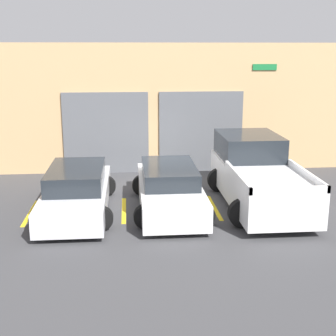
% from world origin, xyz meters
% --- Properties ---
extents(ground_plane, '(28.00, 28.00, 0.00)m').
position_xyz_m(ground_plane, '(0.00, 0.00, 0.00)').
color(ground_plane, '#3D3D3F').
extents(shophouse_building, '(14.13, 0.68, 4.72)m').
position_xyz_m(shophouse_building, '(-0.01, 3.29, 2.33)').
color(shophouse_building, tan).
rests_on(shophouse_building, ground).
extents(pickup_truck, '(2.52, 5.09, 1.91)m').
position_xyz_m(pickup_truck, '(2.64, -1.02, 0.88)').
color(pickup_truck, white).
rests_on(pickup_truck, ground).
extents(sedan_white, '(2.12, 4.61, 1.28)m').
position_xyz_m(sedan_white, '(0.00, -1.30, 0.61)').
color(sedan_white, white).
rests_on(sedan_white, ground).
extents(sedan_side, '(2.13, 4.71, 1.27)m').
position_xyz_m(sedan_side, '(-2.64, -1.29, 0.60)').
color(sedan_side, silver).
rests_on(sedan_side, ground).
extents(parking_stripe_far_left, '(0.12, 2.20, 0.01)m').
position_xyz_m(parking_stripe_far_left, '(-3.96, -1.33, 0.00)').
color(parking_stripe_far_left, gold).
rests_on(parking_stripe_far_left, ground).
extents(parking_stripe_left, '(0.12, 2.20, 0.01)m').
position_xyz_m(parking_stripe_left, '(-1.32, -1.33, 0.00)').
color(parking_stripe_left, gold).
rests_on(parking_stripe_left, ground).
extents(parking_stripe_centre, '(0.12, 2.20, 0.01)m').
position_xyz_m(parking_stripe_centre, '(1.32, -1.33, 0.00)').
color(parking_stripe_centre, gold).
rests_on(parking_stripe_centre, ground).
extents(parking_stripe_right, '(0.12, 2.20, 0.01)m').
position_xyz_m(parking_stripe_right, '(3.96, -1.33, 0.00)').
color(parking_stripe_right, gold).
rests_on(parking_stripe_right, ground).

